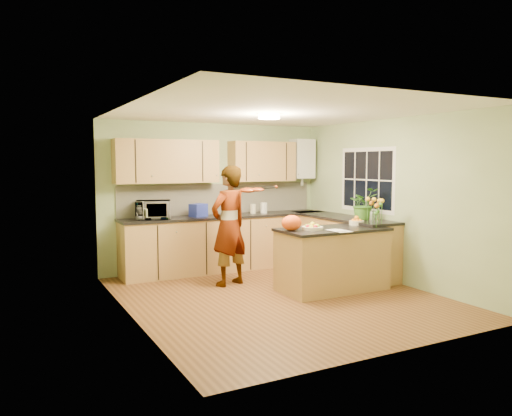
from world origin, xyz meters
name	(u,v)px	position (x,y,z in m)	size (l,w,h in m)	color
floor	(279,297)	(0.00, 0.00, 0.00)	(4.50, 4.50, 0.00)	#543218
ceiling	(280,112)	(0.00, 0.00, 2.50)	(4.00, 4.50, 0.02)	white
wall_back	(214,196)	(0.00, 2.25, 1.25)	(4.00, 0.02, 2.50)	gray
wall_front	(400,224)	(0.00, -2.25, 1.25)	(4.00, 0.02, 2.50)	gray
wall_left	(131,213)	(-2.00, 0.00, 1.25)	(0.02, 4.50, 2.50)	gray
wall_right	(393,201)	(2.00, 0.00, 1.25)	(0.02, 4.50, 2.50)	gray
back_counter	(227,242)	(0.10, 1.95, 0.47)	(3.64, 0.62, 0.94)	#A37E41
right_counter	(342,244)	(1.70, 0.85, 0.47)	(0.62, 2.24, 0.94)	#A37E41
splashback	(220,199)	(0.10, 2.23, 1.20)	(3.60, 0.02, 0.52)	beige
upper_cabinets	(208,161)	(-0.18, 2.08, 1.85)	(3.20, 0.34, 0.70)	#A37E41
boiler	(302,159)	(1.70, 2.09, 1.90)	(0.40, 0.30, 0.86)	silver
window_right	(367,180)	(1.99, 0.60, 1.55)	(0.01, 1.30, 1.05)	silver
light_switch	(146,213)	(-1.99, -0.60, 1.30)	(0.02, 0.09, 0.09)	silver
ceiling_lamp	(269,116)	(0.00, 0.30, 2.46)	(0.30, 0.30, 0.07)	#FFEABF
peninsula_island	(332,259)	(0.88, -0.01, 0.45)	(1.56, 0.80, 0.89)	#A37E41
fruit_dish	(312,227)	(0.53, -0.01, 0.94)	(0.30, 0.30, 0.10)	beige
orange_bowl	(357,221)	(1.43, 0.14, 0.95)	(0.22, 0.22, 0.13)	beige
flower_vase	(374,204)	(1.48, -0.19, 1.23)	(0.28, 0.28, 0.51)	silver
orange_bag	(292,223)	(0.22, 0.04, 1.00)	(0.29, 0.24, 0.22)	#F34E14
papers	(340,231)	(0.78, -0.31, 0.90)	(0.22, 0.30, 0.01)	silver
violinist	(229,226)	(-0.32, 0.94, 0.89)	(0.65, 0.43, 1.79)	#E9AA8F
violin	(248,190)	(-0.12, 0.72, 1.43)	(0.57, 0.23, 0.11)	#531A05
microwave	(153,210)	(-1.18, 1.93, 1.09)	(0.53, 0.36, 0.30)	silver
blue_box	(198,210)	(-0.42, 1.95, 1.05)	(0.26, 0.19, 0.21)	#212D99
kettle	(235,208)	(0.25, 1.92, 1.06)	(0.15, 0.15, 0.29)	#B3B4B8
jar_cream	(253,209)	(0.62, 2.00, 1.02)	(0.11, 0.11, 0.16)	beige
jar_white	(264,208)	(0.81, 1.94, 1.03)	(0.12, 0.12, 0.19)	silver
potted_plant	(363,204)	(1.70, 0.33, 1.19)	(0.45, 0.39, 0.50)	#3A7426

